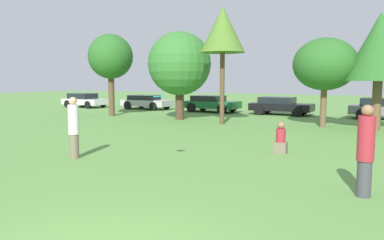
{
  "coord_description": "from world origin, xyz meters",
  "views": [
    {
      "loc": [
        3.11,
        -3.25,
        2.37
      ],
      "look_at": [
        -1.08,
        5.0,
        1.37
      ],
      "focal_mm": 34.39,
      "sensor_mm": 36.0,
      "label": 1
    }
  ],
  "objects_px": {
    "tree_3": "(325,65)",
    "person_catcher": "(365,150)",
    "frisbee": "(158,96)",
    "tree_1": "(180,64)",
    "person_thrower": "(74,127)",
    "parked_car_green": "(211,103)",
    "parked_car_black": "(280,105)",
    "bystander_sitting": "(281,140)",
    "parked_car_white": "(84,100)",
    "tree_4": "(380,47)",
    "tree_0": "(111,57)",
    "parked_car_silver": "(146,102)",
    "tree_2": "(223,31)"
  },
  "relations": [
    {
      "from": "parked_car_green",
      "to": "tree_2",
      "type": "bearing_deg",
      "value": -58.75
    },
    {
      "from": "tree_3",
      "to": "tree_4",
      "type": "relative_size",
      "value": 0.81
    },
    {
      "from": "person_thrower",
      "to": "parked_car_black",
      "type": "xyz_separation_m",
      "value": [
        2.18,
        17.08,
        -0.31
      ]
    },
    {
      "from": "bystander_sitting",
      "to": "tree_4",
      "type": "bearing_deg",
      "value": 70.76
    },
    {
      "from": "tree_2",
      "to": "tree_3",
      "type": "bearing_deg",
      "value": 13.62
    },
    {
      "from": "frisbee",
      "to": "tree_0",
      "type": "relative_size",
      "value": 0.05
    },
    {
      "from": "tree_0",
      "to": "parked_car_green",
      "type": "height_order",
      "value": "tree_0"
    },
    {
      "from": "frisbee",
      "to": "parked_car_green",
      "type": "relative_size",
      "value": 0.07
    },
    {
      "from": "frisbee",
      "to": "tree_1",
      "type": "xyz_separation_m",
      "value": [
        -5.49,
        11.15,
        1.39
      ]
    },
    {
      "from": "tree_3",
      "to": "tree_4",
      "type": "height_order",
      "value": "tree_4"
    },
    {
      "from": "frisbee",
      "to": "tree_4",
      "type": "xyz_separation_m",
      "value": [
        5.17,
        11.27,
        1.96
      ]
    },
    {
      "from": "person_thrower",
      "to": "frisbee",
      "type": "height_order",
      "value": "frisbee"
    },
    {
      "from": "bystander_sitting",
      "to": "tree_3",
      "type": "relative_size",
      "value": 0.23
    },
    {
      "from": "parked_car_white",
      "to": "bystander_sitting",
      "type": "bearing_deg",
      "value": -29.03
    },
    {
      "from": "bystander_sitting",
      "to": "parked_car_silver",
      "type": "xyz_separation_m",
      "value": [
        -14.26,
        13.39,
        0.19
      ]
    },
    {
      "from": "parked_car_white",
      "to": "parked_car_silver",
      "type": "distance_m",
      "value": 6.06
    },
    {
      "from": "tree_2",
      "to": "parked_car_white",
      "type": "distance_m",
      "value": 17.24
    },
    {
      "from": "parked_car_black",
      "to": "tree_0",
      "type": "bearing_deg",
      "value": -146.6
    },
    {
      "from": "bystander_sitting",
      "to": "parked_car_green",
      "type": "bearing_deg",
      "value": 122.21
    },
    {
      "from": "tree_0",
      "to": "tree_4",
      "type": "relative_size",
      "value": 0.97
    },
    {
      "from": "person_thrower",
      "to": "tree_0",
      "type": "xyz_separation_m",
      "value": [
        -7.72,
        11.25,
        2.93
      ]
    },
    {
      "from": "frisbee",
      "to": "parked_car_black",
      "type": "distance_m",
      "value": 17.04
    },
    {
      "from": "person_thrower",
      "to": "parked_car_white",
      "type": "relative_size",
      "value": 0.46
    },
    {
      "from": "bystander_sitting",
      "to": "tree_2",
      "type": "xyz_separation_m",
      "value": [
        -4.74,
        6.54,
        4.55
      ]
    },
    {
      "from": "tree_0",
      "to": "parked_car_silver",
      "type": "xyz_separation_m",
      "value": [
        -1.11,
        5.75,
        -3.26
      ]
    },
    {
      "from": "tree_3",
      "to": "parked_car_green",
      "type": "bearing_deg",
      "value": 147.29
    },
    {
      "from": "tree_0",
      "to": "parked_car_black",
      "type": "bearing_deg",
      "value": 30.48
    },
    {
      "from": "person_thrower",
      "to": "parked_car_green",
      "type": "relative_size",
      "value": 0.45
    },
    {
      "from": "frisbee",
      "to": "parked_car_black",
      "type": "relative_size",
      "value": 0.07
    },
    {
      "from": "person_catcher",
      "to": "parked_car_white",
      "type": "relative_size",
      "value": 0.47
    },
    {
      "from": "tree_3",
      "to": "tree_4",
      "type": "xyz_separation_m",
      "value": [
        2.41,
        0.01,
        0.75
      ]
    },
    {
      "from": "person_thrower",
      "to": "parked_car_silver",
      "type": "height_order",
      "value": "person_thrower"
    },
    {
      "from": "parked_car_silver",
      "to": "parked_car_green",
      "type": "relative_size",
      "value": 1.02
    },
    {
      "from": "tree_1",
      "to": "parked_car_black",
      "type": "bearing_deg",
      "value": 51.05
    },
    {
      "from": "tree_3",
      "to": "person_catcher",
      "type": "bearing_deg",
      "value": -78.73
    },
    {
      "from": "parked_car_black",
      "to": "person_thrower",
      "type": "bearing_deg",
      "value": -94.35
    },
    {
      "from": "tree_2",
      "to": "parked_car_white",
      "type": "bearing_deg",
      "value": 158.54
    },
    {
      "from": "person_thrower",
      "to": "tree_4",
      "type": "xyz_separation_m",
      "value": [
        8.13,
        11.38,
        2.95
      ]
    },
    {
      "from": "tree_1",
      "to": "parked_car_black",
      "type": "height_order",
      "value": "tree_1"
    },
    {
      "from": "tree_1",
      "to": "tree_3",
      "type": "distance_m",
      "value": 8.26
    },
    {
      "from": "tree_0",
      "to": "person_catcher",
      "type": "bearing_deg",
      "value": -35.84
    },
    {
      "from": "tree_1",
      "to": "tree_2",
      "type": "distance_m",
      "value": 3.77
    },
    {
      "from": "person_thrower",
      "to": "parked_car_green",
      "type": "xyz_separation_m",
      "value": [
        -2.99,
        16.97,
        -0.29
      ]
    },
    {
      "from": "tree_3",
      "to": "parked_car_silver",
      "type": "bearing_deg",
      "value": 158.86
    },
    {
      "from": "parked_car_white",
      "to": "parked_car_green",
      "type": "distance_m",
      "value": 11.88
    },
    {
      "from": "tree_2",
      "to": "person_catcher",
      "type": "bearing_deg",
      "value": -54.49
    },
    {
      "from": "bystander_sitting",
      "to": "parked_car_green",
      "type": "xyz_separation_m",
      "value": [
        -8.41,
        13.35,
        0.23
      ]
    },
    {
      "from": "tree_4",
      "to": "parked_car_black",
      "type": "xyz_separation_m",
      "value": [
        -5.96,
        5.7,
        -3.25
      ]
    },
    {
      "from": "tree_0",
      "to": "tree_1",
      "type": "xyz_separation_m",
      "value": [
        5.19,
        0.01,
        -0.55
      ]
    },
    {
      "from": "person_catcher",
      "to": "bystander_sitting",
      "type": "distance_m",
      "value": 4.57
    }
  ]
}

